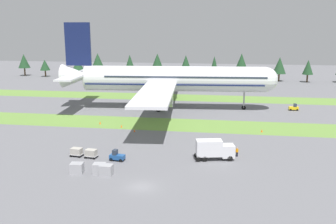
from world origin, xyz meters
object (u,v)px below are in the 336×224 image
taxiway_marker_0 (262,131)px  taxiway_marker_1 (134,130)px  airliner (168,79)px  catering_truck (214,149)px  ground_crew_loader (234,149)px  pushback_tractor (294,108)px  cargo_dolly_second (77,151)px  cargo_dolly_lead (91,153)px  uld_container_2 (100,169)px  uld_container_1 (106,170)px  taxiway_marker_2 (100,123)px  uld_container_0 (77,168)px  taxiway_marker_3 (122,126)px  ground_crew_marshaller (237,152)px  baggage_tug (117,156)px

taxiway_marker_0 → taxiway_marker_1: bearing=-171.8°
airliner → catering_truck: airliner is taller
ground_crew_loader → pushback_tractor: bearing=23.5°
cargo_dolly_second → cargo_dolly_lead: bearing=90.0°
uld_container_2 → uld_container_1: bearing=-18.2°
airliner → uld_container_2: size_ratio=38.05×
taxiway_marker_1 → taxiway_marker_2: bearing=151.3°
taxiway_marker_1 → uld_container_0: bearing=-97.1°
cargo_dolly_lead → cargo_dolly_second: size_ratio=1.00×
ground_crew_loader → taxiway_marker_2: bearing=108.1°
cargo_dolly_lead → pushback_tractor: (42.69, 47.09, -0.10)m
catering_truck → pushback_tractor: catering_truck is taller
catering_truck → taxiway_marker_0: size_ratio=10.73×
taxiway_marker_2 → taxiway_marker_3: (5.99, -2.21, -0.03)m
ground_crew_marshaller → taxiway_marker_0: 18.58m
ground_crew_loader → taxiway_marker_0: bearing=24.5°
pushback_tractor → ground_crew_marshaller: pushback_tractor is taller
taxiway_marker_1 → uld_container_1: bearing=-86.1°
baggage_tug → uld_container_0: baggage_tug is taller
catering_truck → taxiway_marker_1: 24.22m
cargo_dolly_second → catering_truck: size_ratio=0.33×
uld_container_1 → taxiway_marker_3: uld_container_1 is taller
uld_container_2 → taxiway_marker_0: uld_container_2 is taller
taxiway_marker_2 → taxiway_marker_3: bearing=-20.2°
ground_crew_marshaller → uld_container_0: size_ratio=0.87×
ground_crew_marshaller → uld_container_1: ground_crew_marshaller is taller
uld_container_2 → ground_crew_marshaller: bearing=28.1°
airliner → uld_container_1: 52.20m
taxiway_marker_2 → taxiway_marker_3: 6.38m
ground_crew_loader → airliner: bearing=72.2°
taxiway_marker_3 → ground_crew_marshaller: bearing=-32.5°
uld_container_0 → taxiway_marker_2: (-6.72, 30.96, -0.49)m
airliner → cargo_dolly_lead: 45.43m
ground_crew_loader → baggage_tug: bearing=155.8°
airliner → ground_crew_marshaller: bearing=20.6°
catering_truck → taxiway_marker_2: catering_truck is taller
uld_container_0 → uld_container_2: size_ratio=1.00×
airliner → taxiway_marker_3: (-7.65, -22.71, -8.44)m
cargo_dolly_second → taxiway_marker_0: size_ratio=3.51×
cargo_dolly_lead → taxiway_marker_2: bearing=-157.2°
uld_container_1 → taxiway_marker_3: size_ratio=3.28×
catering_truck → ground_crew_loader: bearing=126.2°
pushback_tractor → uld_container_1: (-37.45, -54.49, 0.03)m
uld_container_1 → taxiway_marker_3: 29.41m
baggage_tug → uld_container_1: baggage_tug is taller
catering_truck → taxiway_marker_1: bearing=-142.6°
catering_truck → uld_container_2: catering_truck is taller
pushback_tractor → taxiway_marker_2: size_ratio=3.97×
catering_truck → taxiway_marker_1: (-18.33, 15.74, -1.65)m
uld_container_0 → uld_container_2: 3.69m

